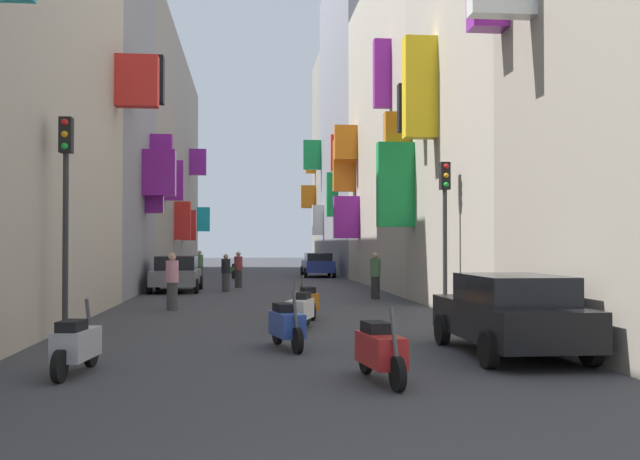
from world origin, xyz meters
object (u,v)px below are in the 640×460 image
object	(u,v)px
parked_car_black	(510,313)
pedestrian_near_right	(200,266)
scooter_silver	(76,344)
pedestrian_near_left	(172,282)
traffic_light_far_corner	(66,189)
pedestrian_far_away	(375,276)
scooter_blue	(287,325)
parked_car_grey	(176,273)
scooter_white	(300,309)
scooter_orange	(306,301)
traffic_light_near_corner	(445,212)
scooter_green	(237,270)
pedestrian_crossing	(226,273)
parked_car_blue	(318,264)
scooter_red	(380,350)
pedestrian_mid_street	(238,270)

from	to	relation	value
parked_car_black	pedestrian_near_right	world-z (taller)	pedestrian_near_right
scooter_silver	pedestrian_near_left	size ratio (longest dim) A/B	1.08
traffic_light_far_corner	pedestrian_far_away	bearing A→B (deg)	50.76
scooter_blue	traffic_light_far_corner	distance (m)	5.56
parked_car_grey	pedestrian_near_left	bearing A→B (deg)	-85.41
pedestrian_near_right	traffic_light_far_corner	world-z (taller)	traffic_light_far_corner
scooter_white	scooter_orange	size ratio (longest dim) A/B	0.93
pedestrian_near_right	traffic_light_near_corner	distance (m)	20.51
scooter_silver	scooter_blue	world-z (taller)	same
pedestrian_far_away	traffic_light_near_corner	xyz separation A→B (m)	(0.72, -6.70, 2.04)
scooter_green	pedestrian_crossing	distance (m)	11.65
parked_car_grey	traffic_light_near_corner	size ratio (longest dim) A/B	0.96
scooter_silver	scooter_green	xyz separation A→B (m)	(2.04, 30.86, 0.00)
scooter_white	scooter_orange	bearing A→B (deg)	81.91
parked_car_blue	scooter_silver	distance (m)	32.94
parked_car_grey	parked_car_black	bearing A→B (deg)	-67.21
pedestrian_far_away	parked_car_grey	bearing A→B (deg)	146.88
scooter_silver	traffic_light_near_corner	distance (m)	11.41
parked_car_blue	parked_car_black	world-z (taller)	parked_car_black
scooter_blue	pedestrian_far_away	size ratio (longest dim) A/B	1.06
traffic_light_near_corner	parked_car_black	bearing A→B (deg)	-95.68
pedestrian_near_left	traffic_light_far_corner	xyz separation A→B (m)	(-1.54, -6.63, 2.29)
scooter_red	pedestrian_near_right	bearing A→B (deg)	98.98
parked_car_grey	scooter_red	bearing A→B (deg)	-76.60
parked_car_blue	scooter_green	bearing A→B (deg)	-164.62
scooter_red	pedestrian_far_away	bearing A→B (deg)	80.02
traffic_light_near_corner	traffic_light_far_corner	distance (m)	9.87
parked_car_grey	scooter_blue	distance (m)	17.43
parked_car_black	pedestrian_near_left	bearing A→B (deg)	126.06
parked_car_grey	parked_car_blue	bearing A→B (deg)	60.39
parked_car_grey	pedestrian_near_left	xyz separation A→B (m)	(0.70, -8.67, 0.09)
parked_car_black	scooter_red	xyz separation A→B (m)	(-2.79, -2.22, -0.30)
scooter_white	pedestrian_near_right	size ratio (longest dim) A/B	1.09
scooter_silver	pedestrian_crossing	bearing A→B (deg)	84.81
scooter_orange	parked_car_grey	bearing A→B (deg)	111.84
scooter_orange	pedestrian_crossing	distance (m)	11.42
scooter_orange	pedestrian_mid_street	world-z (taller)	pedestrian_mid_street
traffic_light_near_corner	pedestrian_far_away	bearing A→B (deg)	96.13
pedestrian_mid_street	scooter_orange	bearing A→B (deg)	-81.74
scooter_green	pedestrian_near_right	world-z (taller)	pedestrian_near_right
parked_car_black	pedestrian_crossing	xyz separation A→B (m)	(-5.59, 18.03, 0.01)
pedestrian_near_left	pedestrian_near_right	distance (m)	15.87
parked_car_black	pedestrian_mid_street	world-z (taller)	pedestrian_mid_street
scooter_red	pedestrian_mid_street	bearing A→B (deg)	95.78
pedestrian_far_away	scooter_silver	bearing A→B (deg)	-116.70
scooter_white	pedestrian_near_left	xyz separation A→B (m)	(-3.50, 5.18, 0.40)
pedestrian_near_left	scooter_orange	bearing A→B (deg)	-34.87
parked_car_blue	pedestrian_mid_street	distance (m)	11.46
parked_car_grey	pedestrian_crossing	xyz separation A→B (m)	(2.07, -0.21, 0.00)
parked_car_black	parked_car_grey	bearing A→B (deg)	112.79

